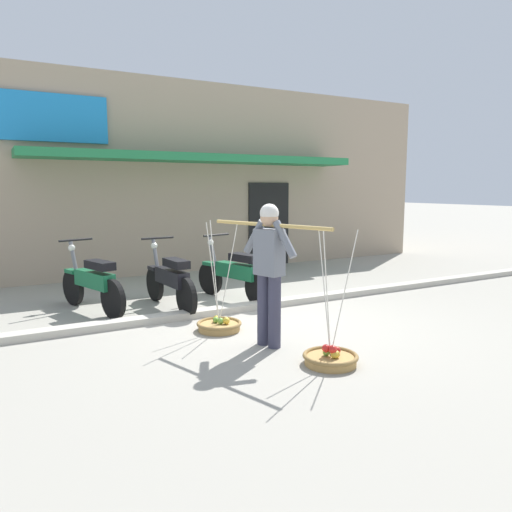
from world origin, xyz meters
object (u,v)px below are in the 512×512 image
(motorcycle_second_in_row, at_px, (170,280))
(motorcycle_third_in_row, at_px, (235,274))
(motorcycle_nearest_shop, at_px, (93,283))
(fruit_basket_right_side, at_px, (331,357))
(fruit_basket_left_side, at_px, (219,325))
(fruit_vendor, at_px, (269,265))

(motorcycle_second_in_row, height_order, motorcycle_third_in_row, same)
(motorcycle_nearest_shop, relative_size, motorcycle_second_in_row, 0.97)
(fruit_basket_right_side, xyz_separation_m, motorcycle_third_in_row, (0.45, 3.20, 0.37))
(fruit_basket_left_side, bearing_deg, motorcycle_nearest_shop, 124.84)
(fruit_basket_right_side, relative_size, motorcycle_second_in_row, 0.80)
(motorcycle_nearest_shop, relative_size, motorcycle_third_in_row, 0.99)
(fruit_basket_left_side, height_order, fruit_basket_right_side, same)
(fruit_vendor, bearing_deg, motorcycle_second_in_row, 100.38)
(fruit_vendor, relative_size, motorcycle_second_in_row, 0.95)
(fruit_vendor, distance_m, fruit_basket_right_side, 1.27)
(fruit_basket_left_side, height_order, motorcycle_nearest_shop, fruit_basket_left_side)
(motorcycle_nearest_shop, distance_m, motorcycle_third_in_row, 2.26)
(fruit_basket_right_side, height_order, motorcycle_second_in_row, fruit_basket_right_side)
(motorcycle_nearest_shop, xyz_separation_m, motorcycle_third_in_row, (2.23, -0.35, 0.00))
(fruit_basket_left_side, relative_size, motorcycle_second_in_row, 0.80)
(fruit_basket_left_side, bearing_deg, motorcycle_third_in_row, 56.81)
(motorcycle_second_in_row, bearing_deg, fruit_basket_left_side, -83.40)
(motorcycle_second_in_row, bearing_deg, fruit_basket_right_side, -77.90)
(motorcycle_second_in_row, xyz_separation_m, motorcycle_third_in_row, (1.13, 0.02, 0.00))
(fruit_basket_right_side, height_order, motorcycle_nearest_shop, fruit_basket_right_side)
(fruit_basket_right_side, bearing_deg, motorcycle_third_in_row, 82.02)
(fruit_basket_left_side, distance_m, fruit_basket_right_side, 1.80)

